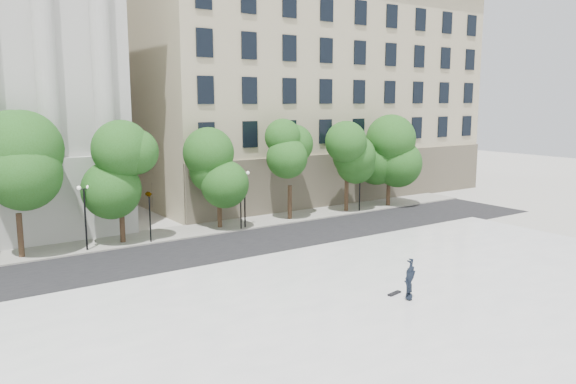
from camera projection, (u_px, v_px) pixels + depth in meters
name	position (u px, v px, depth m)	size (l,w,h in m)	color
ground	(411.00, 351.00, 22.35)	(160.00, 160.00, 0.00)	#B8B7AE
plaza	(361.00, 322.00, 24.76)	(44.00, 22.00, 0.45)	white
street	(208.00, 252.00, 37.00)	(60.00, 8.00, 0.02)	black
far_sidewalk	(172.00, 234.00, 41.87)	(60.00, 4.00, 0.12)	#A09E94
building_east	(282.00, 89.00, 63.40)	(36.00, 26.15, 23.00)	tan
traffic_light_west	(149.00, 191.00, 38.63)	(0.86, 1.75, 4.19)	black
traffic_light_east	(240.00, 182.00, 42.67)	(0.86, 1.86, 4.24)	black
person_lying	(409.00, 294.00, 26.78)	(0.72, 0.48, 1.98)	black
skateboard	(394.00, 293.00, 27.60)	(0.86, 0.22, 0.09)	black
street_trees	(148.00, 167.00, 39.47)	(46.83, 4.99, 7.91)	#382619
lamp_posts	(175.00, 198.00, 40.12)	(35.17, 0.28, 4.51)	black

